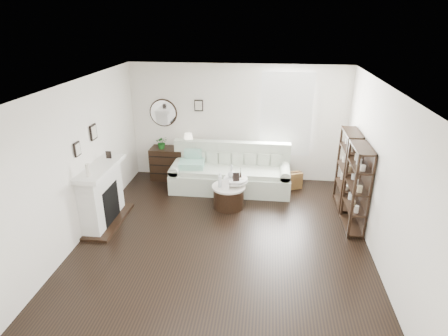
# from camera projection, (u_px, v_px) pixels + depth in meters

# --- Properties ---
(room) EXTENTS (5.50, 5.50, 5.50)m
(room) POSITION_uv_depth(u_px,v_px,m) (270.00, 114.00, 8.45)
(room) COLOR black
(room) RESTS_ON ground
(fireplace) EXTENTS (0.50, 1.40, 1.84)m
(fireplace) POSITION_uv_depth(u_px,v_px,m) (102.00, 197.00, 6.99)
(fireplace) COLOR silver
(fireplace) RESTS_ON ground
(shelf_unit_far) EXTENTS (0.30, 0.80, 1.60)m
(shelf_unit_far) POSITION_uv_depth(u_px,v_px,m) (347.00, 169.00, 7.53)
(shelf_unit_far) COLOR black
(shelf_unit_far) RESTS_ON ground
(shelf_unit_near) EXTENTS (0.30, 0.80, 1.60)m
(shelf_unit_near) POSITION_uv_depth(u_px,v_px,m) (357.00, 189.00, 6.70)
(shelf_unit_near) COLOR black
(shelf_unit_near) RESTS_ON ground
(sofa) EXTENTS (2.65, 0.92, 1.03)m
(sofa) POSITION_uv_depth(u_px,v_px,m) (231.00, 174.00, 8.45)
(sofa) COLOR #AEB7A3
(sofa) RESTS_ON ground
(quilt) EXTENTS (0.58, 0.49, 0.14)m
(quilt) POSITION_uv_depth(u_px,v_px,m) (191.00, 164.00, 8.33)
(quilt) COLOR #2A9A64
(quilt) RESTS_ON sofa
(suitcase) EXTENTS (0.60, 0.40, 0.38)m
(suitcase) POSITION_uv_depth(u_px,v_px,m) (289.00, 181.00, 8.48)
(suitcase) COLOR brown
(suitcase) RESTS_ON ground
(dresser) EXTENTS (1.15, 0.50, 0.77)m
(dresser) POSITION_uv_depth(u_px,v_px,m) (176.00, 164.00, 8.94)
(dresser) COLOR black
(dresser) RESTS_ON ground
(table_lamp) EXTENTS (0.26, 0.26, 0.38)m
(table_lamp) POSITION_uv_depth(u_px,v_px,m) (189.00, 141.00, 8.69)
(table_lamp) COLOR white
(table_lamp) RESTS_ON dresser
(potted_plant) EXTENTS (0.33, 0.30, 0.30)m
(potted_plant) POSITION_uv_depth(u_px,v_px,m) (162.00, 142.00, 8.72)
(potted_plant) COLOR #164F18
(potted_plant) RESTS_ON dresser
(drum_table) EXTENTS (0.68, 0.68, 0.47)m
(drum_table) POSITION_uv_depth(u_px,v_px,m) (229.00, 196.00, 7.66)
(drum_table) COLOR black
(drum_table) RESTS_ON ground
(pedestal_table) EXTENTS (0.50, 0.50, 0.61)m
(pedestal_table) POSITION_uv_depth(u_px,v_px,m) (236.00, 180.00, 7.63)
(pedestal_table) COLOR silver
(pedestal_table) RESTS_ON ground
(eiffel_drum) EXTENTS (0.12, 0.12, 0.19)m
(eiffel_drum) POSITION_uv_depth(u_px,v_px,m) (233.00, 181.00, 7.57)
(eiffel_drum) COLOR black
(eiffel_drum) RESTS_ON drum_table
(bottle_drum) EXTENTS (0.07, 0.07, 0.31)m
(bottle_drum) POSITION_uv_depth(u_px,v_px,m) (220.00, 180.00, 7.46)
(bottle_drum) COLOR silver
(bottle_drum) RESTS_ON drum_table
(card_frame_drum) EXTENTS (0.16, 0.09, 0.20)m
(card_frame_drum) POSITION_uv_depth(u_px,v_px,m) (225.00, 185.00, 7.38)
(card_frame_drum) COLOR white
(card_frame_drum) RESTS_ON drum_table
(eiffel_ped) EXTENTS (0.12, 0.12, 0.20)m
(eiffel_ped) POSITION_uv_depth(u_px,v_px,m) (241.00, 173.00, 7.59)
(eiffel_ped) COLOR black
(eiffel_ped) RESTS_ON pedestal_table
(flask_ped) EXTENTS (0.15, 0.15, 0.28)m
(flask_ped) POSITION_uv_depth(u_px,v_px,m) (231.00, 171.00, 7.58)
(flask_ped) COLOR silver
(flask_ped) RESTS_ON pedestal_table
(card_frame_ped) EXTENTS (0.14, 0.07, 0.17)m
(card_frame_ped) POSITION_uv_depth(u_px,v_px,m) (236.00, 177.00, 7.45)
(card_frame_ped) COLOR black
(card_frame_ped) RESTS_ON pedestal_table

